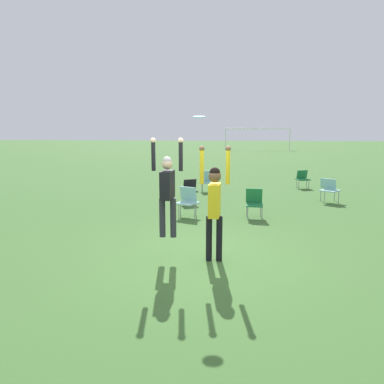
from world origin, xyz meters
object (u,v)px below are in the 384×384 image
object	(u,v)px
camping_chair_0	(303,178)
camping_chair_3	(188,199)
person_defending	(214,201)
camping_chair_1	(190,189)
camping_chair_5	(254,201)
frisbee	(199,117)
camping_chair_4	(208,180)
person_jumping	(167,186)
camping_chair_2	(329,188)

from	to	relation	value
camping_chair_0	camping_chair_3	size ratio (longest dim) A/B	0.88
person_defending	camping_chair_0	world-z (taller)	person_defending
camping_chair_1	camping_chair_5	xyz separation A→B (m)	(2.03, -1.82, -0.02)
frisbee	camping_chair_3	xyz separation A→B (m)	(-0.53, 3.47, -2.28)
camping_chair_4	camping_chair_3	bearing A→B (deg)	64.19
person_jumping	camping_chair_0	xyz separation A→B (m)	(4.48, 8.95, -1.02)
person_jumping	camping_chair_3	bearing A→B (deg)	4.04
person_defending	camping_chair_3	bearing A→B (deg)	-161.72
person_jumping	camping_chair_1	distance (m)	5.47
person_jumping	person_defending	world-z (taller)	person_jumping
camping_chair_1	frisbee	bearing A→B (deg)	68.98
camping_chair_1	camping_chair_3	xyz separation A→B (m)	(0.11, -1.83, -0.00)
person_defending	camping_chair_4	size ratio (longest dim) A/B	2.75
camping_chair_2	camping_chair_5	world-z (taller)	camping_chair_5
camping_chair_2	camping_chair_5	xyz separation A→B (m)	(-2.77, -2.43, -0.01)
frisbee	camping_chair_3	world-z (taller)	frisbee
camping_chair_1	camping_chair_3	distance (m)	1.83
person_defending	camping_chair_0	distance (m)	9.74
camping_chair_3	camping_chair_4	distance (m)	4.30
camping_chair_1	camping_chair_2	distance (m)	4.84
person_defending	camping_chair_0	bearing A→B (deg)	163.72
camping_chair_0	camping_chair_3	world-z (taller)	camping_chair_3
camping_chair_0	camping_chair_5	size ratio (longest dim) A/B	0.91
camping_chair_5	person_jumping	bearing A→B (deg)	66.48
frisbee	camping_chair_5	xyz separation A→B (m)	(1.39, 3.48, -2.30)
camping_chair_0	camping_chair_1	bearing A→B (deg)	16.45
person_defending	camping_chair_4	bearing A→B (deg)	-171.65
person_jumping	camping_chair_5	size ratio (longest dim) A/B	2.37
person_jumping	camping_chair_4	size ratio (longest dim) A/B	2.39
person_jumping	camping_chair_2	bearing A→B (deg)	-33.27
camping_chair_0	person_jumping	bearing A→B (deg)	41.53
person_jumping	frisbee	bearing A→B (deg)	-76.83
camping_chair_0	camping_chair_5	world-z (taller)	camping_chair_5
person_defending	camping_chair_1	world-z (taller)	person_defending
person_jumping	camping_chair_1	bearing A→B (deg)	5.58
camping_chair_1	camping_chair_2	xyz separation A→B (m)	(4.80, 0.61, -0.01)
frisbee	camping_chair_5	size ratio (longest dim) A/B	0.29
frisbee	person_jumping	bearing A→B (deg)	-172.05
camping_chair_5	person_defending	bearing A→B (deg)	79.25
person_jumping	person_defending	bearing A→B (deg)	-90.00
person_defending	camping_chair_2	world-z (taller)	person_defending
frisbee	camping_chair_0	bearing A→B (deg)	66.42
camping_chair_2	camping_chair_0	bearing A→B (deg)	-45.00
person_defending	frisbee	size ratio (longest dim) A/B	9.42
camping_chair_3	camping_chair_5	distance (m)	1.92
person_defending	frisbee	distance (m)	1.61
person_defending	camping_chair_1	size ratio (longest dim) A/B	2.76
camping_chair_3	camping_chair_4	size ratio (longest dim) A/B	1.04
camping_chair_0	camping_chair_3	bearing A→B (deg)	28.89
person_jumping	camping_chair_5	distance (m)	4.20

